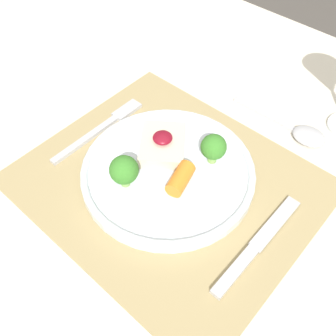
{
  "coord_description": "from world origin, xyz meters",
  "views": [
    {
      "loc": [
        0.25,
        -0.28,
        1.21
      ],
      "look_at": [
        -0.01,
        0.01,
        0.74
      ],
      "focal_mm": 42.0,
      "sensor_mm": 36.0,
      "label": 1
    }
  ],
  "objects_px": {
    "fork": "(104,126)",
    "knife": "(252,250)",
    "spoon": "(301,132)",
    "dinner_plate": "(168,169)"
  },
  "relations": [
    {
      "from": "dinner_plate",
      "to": "knife",
      "type": "bearing_deg",
      "value": -7.38
    },
    {
      "from": "fork",
      "to": "dinner_plate",
      "type": "bearing_deg",
      "value": -2.53
    },
    {
      "from": "fork",
      "to": "knife",
      "type": "distance_m",
      "value": 0.33
    },
    {
      "from": "knife",
      "to": "fork",
      "type": "bearing_deg",
      "value": 174.56
    },
    {
      "from": "knife",
      "to": "spoon",
      "type": "height_order",
      "value": "spoon"
    },
    {
      "from": "dinner_plate",
      "to": "knife",
      "type": "distance_m",
      "value": 0.18
    },
    {
      "from": "spoon",
      "to": "knife",
      "type": "bearing_deg",
      "value": -71.33
    },
    {
      "from": "dinner_plate",
      "to": "knife",
      "type": "height_order",
      "value": "dinner_plate"
    },
    {
      "from": "knife",
      "to": "spoon",
      "type": "xyz_separation_m",
      "value": [
        -0.07,
        0.24,
        0.0
      ]
    },
    {
      "from": "knife",
      "to": "spoon",
      "type": "bearing_deg",
      "value": 104.51
    }
  ]
}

